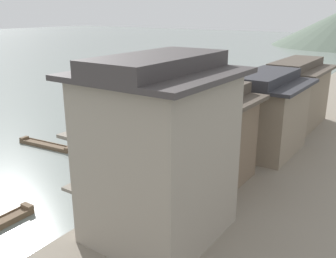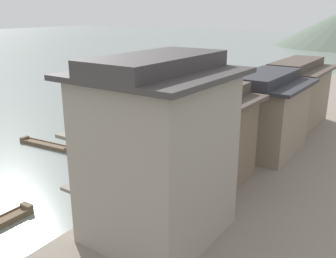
{
  "view_description": "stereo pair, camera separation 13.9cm",
  "coord_description": "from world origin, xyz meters",
  "px_view_note": "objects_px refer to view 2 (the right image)",
  "views": [
    {
      "loc": [
        20.19,
        -8.26,
        11.52
      ],
      "look_at": [
        3.07,
        16.67,
        1.95
      ],
      "focal_mm": 40.53,
      "sensor_mm": 36.0,
      "label": 1
    },
    {
      "loc": [
        20.31,
        -8.18,
        11.52
      ],
      "look_at": [
        3.07,
        16.67,
        1.95
      ],
      "focal_mm": 40.53,
      "sensor_mm": 36.0,
      "label": 2
    }
  ],
  "objects_px": {
    "boat_moored_far": "(270,105)",
    "house_waterfront_nearest": "(157,150)",
    "boat_crossing_west": "(226,134)",
    "house_waterfront_narrow": "(294,94)",
    "boat_upstream_distant": "(156,177)",
    "house_waterfront_tall": "(263,113)",
    "boat_midriver_upstream": "(177,125)",
    "boat_moored_third": "(201,151)",
    "boat_midriver_drifting": "(259,77)",
    "boat_moored_nearest": "(248,119)",
    "boat_moored_second": "(46,145)",
    "house_waterfront_second": "(213,135)"
  },
  "relations": [
    {
      "from": "boat_moored_nearest",
      "to": "house_waterfront_nearest",
      "type": "height_order",
      "value": "house_waterfront_nearest"
    },
    {
      "from": "boat_moored_third",
      "to": "boat_crossing_west",
      "type": "distance_m",
      "value": 5.26
    },
    {
      "from": "boat_crossing_west",
      "to": "house_waterfront_second",
      "type": "distance_m",
      "value": 12.53
    },
    {
      "from": "boat_moored_third",
      "to": "house_waterfront_tall",
      "type": "xyz_separation_m",
      "value": [
        4.72,
        1.08,
        3.76
      ]
    },
    {
      "from": "boat_midriver_upstream",
      "to": "house_waterfront_second",
      "type": "relative_size",
      "value": 0.86
    },
    {
      "from": "boat_moored_nearest",
      "to": "boat_moored_far",
      "type": "xyz_separation_m",
      "value": [
        -0.12,
        7.01,
        0.05
      ]
    },
    {
      "from": "boat_midriver_drifting",
      "to": "house_waterfront_narrow",
      "type": "xyz_separation_m",
      "value": [
        14.49,
        -28.39,
        3.75
      ]
    },
    {
      "from": "boat_moored_third",
      "to": "boat_midriver_upstream",
      "type": "xyz_separation_m",
      "value": [
        -5.85,
        5.28,
        -0.04
      ]
    },
    {
      "from": "boat_upstream_distant",
      "to": "boat_crossing_west",
      "type": "xyz_separation_m",
      "value": [
        -0.19,
        11.61,
        0.06
      ]
    },
    {
      "from": "boat_moored_third",
      "to": "house_waterfront_nearest",
      "type": "distance_m",
      "value": 14.56
    },
    {
      "from": "boat_midriver_upstream",
      "to": "boat_crossing_west",
      "type": "relative_size",
      "value": 1.45
    },
    {
      "from": "boat_midriver_drifting",
      "to": "boat_moored_far",
      "type": "bearing_deg",
      "value": -64.66
    },
    {
      "from": "boat_moored_third",
      "to": "house_waterfront_tall",
      "type": "height_order",
      "value": "house_waterfront_tall"
    },
    {
      "from": "boat_moored_third",
      "to": "boat_moored_far",
      "type": "bearing_deg",
      "value": 92.42
    },
    {
      "from": "boat_moored_second",
      "to": "boat_upstream_distant",
      "type": "xyz_separation_m",
      "value": [
        11.86,
        0.16,
        -0.02
      ]
    },
    {
      "from": "boat_midriver_drifting",
      "to": "house_waterfront_second",
      "type": "relative_size",
      "value": 0.71
    },
    {
      "from": "boat_moored_third",
      "to": "house_waterfront_narrow",
      "type": "height_order",
      "value": "house_waterfront_narrow"
    },
    {
      "from": "boat_moored_far",
      "to": "boat_crossing_west",
      "type": "xyz_separation_m",
      "value": [
        0.55,
        -13.27,
        0.0
      ]
    },
    {
      "from": "house_waterfront_nearest",
      "to": "house_waterfront_second",
      "type": "relative_size",
      "value": 1.42
    },
    {
      "from": "boat_moored_nearest",
      "to": "house_waterfront_narrow",
      "type": "xyz_separation_m",
      "value": [
        5.16,
        -1.93,
        3.77
      ]
    },
    {
      "from": "house_waterfront_nearest",
      "to": "house_waterfront_narrow",
      "type": "bearing_deg",
      "value": 90.95
    },
    {
      "from": "boat_crossing_west",
      "to": "boat_moored_second",
      "type": "bearing_deg",
      "value": -134.78
    },
    {
      "from": "boat_moored_second",
      "to": "boat_crossing_west",
      "type": "xyz_separation_m",
      "value": [
        11.67,
        11.76,
        0.05
      ]
    },
    {
      "from": "boat_midriver_upstream",
      "to": "house_waterfront_nearest",
      "type": "relative_size",
      "value": 0.6
    },
    {
      "from": "boat_midriver_drifting",
      "to": "boat_moored_second",
      "type": "bearing_deg",
      "value": -92.46
    },
    {
      "from": "boat_midriver_upstream",
      "to": "boat_crossing_west",
      "type": "xyz_separation_m",
      "value": [
        5.62,
        -0.03,
        0.08
      ]
    },
    {
      "from": "house_waterfront_narrow",
      "to": "boat_moored_nearest",
      "type": "bearing_deg",
      "value": 159.51
    },
    {
      "from": "boat_moored_second",
      "to": "house_waterfront_tall",
      "type": "height_order",
      "value": "house_waterfront_tall"
    },
    {
      "from": "boat_midriver_upstream",
      "to": "boat_upstream_distant",
      "type": "xyz_separation_m",
      "value": [
        5.81,
        -11.64,
        0.02
      ]
    },
    {
      "from": "boat_crossing_west",
      "to": "boat_moored_third",
      "type": "bearing_deg",
      "value": -87.46
    },
    {
      "from": "boat_moored_nearest",
      "to": "boat_crossing_west",
      "type": "distance_m",
      "value": 6.28
    },
    {
      "from": "house_waterfront_second",
      "to": "house_waterfront_tall",
      "type": "relative_size",
      "value": 0.84
    },
    {
      "from": "boat_upstream_distant",
      "to": "house_waterfront_tall",
      "type": "height_order",
      "value": "house_waterfront_tall"
    },
    {
      "from": "boat_upstream_distant",
      "to": "boat_crossing_west",
      "type": "relative_size",
      "value": 1.49
    },
    {
      "from": "boat_moored_far",
      "to": "house_waterfront_nearest",
      "type": "bearing_deg",
      "value": -79.76
    },
    {
      "from": "boat_moored_nearest",
      "to": "boat_midriver_drifting",
      "type": "height_order",
      "value": "boat_midriver_drifting"
    },
    {
      "from": "boat_midriver_drifting",
      "to": "house_waterfront_nearest",
      "type": "height_order",
      "value": "house_waterfront_nearest"
    },
    {
      "from": "boat_moored_second",
      "to": "boat_midriver_drifting",
      "type": "distance_m",
      "value": 44.53
    },
    {
      "from": "boat_moored_second",
      "to": "boat_upstream_distant",
      "type": "distance_m",
      "value": 11.86
    },
    {
      "from": "boat_moored_far",
      "to": "boat_midriver_drifting",
      "type": "relative_size",
      "value": 0.94
    },
    {
      "from": "boat_midriver_upstream",
      "to": "boat_moored_nearest",
      "type": "bearing_deg",
      "value": 50.18
    },
    {
      "from": "boat_moored_far",
      "to": "boat_midriver_upstream",
      "type": "distance_m",
      "value": 14.18
    },
    {
      "from": "house_waterfront_nearest",
      "to": "house_waterfront_second",
      "type": "height_order",
      "value": "house_waterfront_nearest"
    },
    {
      "from": "boat_crossing_west",
      "to": "house_waterfront_narrow",
      "type": "xyz_separation_m",
      "value": [
        4.73,
        4.33,
        3.71
      ]
    },
    {
      "from": "boat_moored_second",
      "to": "house_waterfront_tall",
      "type": "bearing_deg",
      "value": 24.54
    },
    {
      "from": "boat_moored_second",
      "to": "boat_midriver_upstream",
      "type": "distance_m",
      "value": 13.25
    },
    {
      "from": "boat_midriver_upstream",
      "to": "house_waterfront_narrow",
      "type": "xyz_separation_m",
      "value": [
        10.35,
        4.3,
        3.79
      ]
    },
    {
      "from": "house_waterfront_nearest",
      "to": "house_waterfront_narrow",
      "type": "xyz_separation_m",
      "value": [
        -0.37,
        22.34,
        -1.3
      ]
    },
    {
      "from": "boat_midriver_drifting",
      "to": "boat_moored_third",
      "type": "bearing_deg",
      "value": -75.26
    },
    {
      "from": "house_waterfront_nearest",
      "to": "boat_moored_second",
      "type": "bearing_deg",
      "value": 159.59
    }
  ]
}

